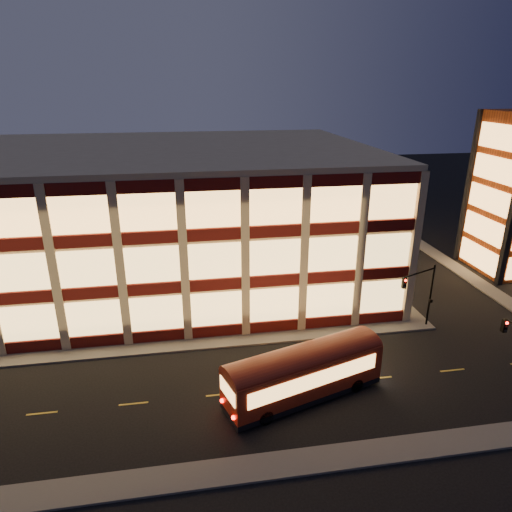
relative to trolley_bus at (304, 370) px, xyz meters
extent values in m
plane|color=black|center=(-9.79, 7.09, -2.16)|extent=(200.00, 200.00, 0.00)
cube|color=#514F4C|center=(-12.79, 8.09, -2.08)|extent=(54.00, 2.00, 0.15)
cube|color=#514F4C|center=(13.21, 24.09, -2.08)|extent=(2.00, 30.00, 0.15)
cube|color=#514F4C|center=(24.21, 24.09, -2.08)|extent=(2.00, 30.00, 0.15)
cube|color=#514F4C|center=(-9.79, -5.91, -2.08)|extent=(100.00, 2.00, 0.15)
cube|color=tan|center=(-12.79, 24.09, 4.84)|extent=(50.00, 30.00, 14.00)
cube|color=tan|center=(-12.79, 24.09, 12.09)|extent=(50.40, 30.40, 0.50)
cube|color=#470C0A|center=(-12.79, 8.97, -1.51)|extent=(50.10, 0.25, 1.00)
cube|color=#F9C068|center=(-12.79, 8.99, 0.59)|extent=(49.00, 0.20, 3.00)
cube|color=#470C0A|center=(12.33, 24.09, -1.51)|extent=(0.25, 30.10, 1.00)
cube|color=#F9C068|center=(12.31, 24.09, 0.59)|extent=(0.20, 29.00, 3.00)
cube|color=#470C0A|center=(-12.79, 8.97, 2.89)|extent=(50.10, 0.25, 1.00)
cube|color=#F9C068|center=(-12.79, 8.99, 4.99)|extent=(49.00, 0.20, 3.00)
cube|color=#470C0A|center=(12.33, 24.09, 2.89)|extent=(0.25, 30.10, 1.00)
cube|color=#F9C068|center=(12.31, 24.09, 4.99)|extent=(0.20, 29.00, 3.00)
cube|color=#470C0A|center=(-12.79, 8.97, 7.29)|extent=(50.10, 0.25, 1.00)
cube|color=#F9C068|center=(-12.79, 8.99, 9.39)|extent=(49.00, 0.20, 3.00)
cube|color=#470C0A|center=(12.33, 24.09, 7.29)|extent=(0.25, 30.10, 1.00)
cube|color=#F9C068|center=(12.31, 24.09, 9.39)|extent=(0.20, 29.00, 3.00)
cube|color=black|center=(26.21, 23.09, 6.84)|extent=(0.60, 0.60, 18.00)
cube|color=#FCAF58|center=(26.13, 19.09, -0.36)|extent=(0.16, 6.60, 2.60)
cube|color=#FCAF58|center=(26.13, 19.09, 3.04)|extent=(0.16, 6.60, 2.60)
cube|color=#FCAF58|center=(26.13, 19.09, 6.44)|extent=(0.16, 6.60, 2.60)
cube|color=#FCAF58|center=(26.13, 19.09, 9.84)|extent=(0.16, 6.60, 2.60)
cube|color=#FCAF58|center=(26.13, 19.09, 13.24)|extent=(0.16, 6.60, 2.60)
cylinder|color=black|center=(13.71, 7.89, 0.84)|extent=(0.18, 0.18, 6.00)
cylinder|color=black|center=(11.96, 7.14, 3.54)|extent=(3.56, 1.63, 0.14)
cube|color=black|center=(10.21, 6.39, 3.04)|extent=(0.32, 0.32, 0.95)
sphere|color=#FF0C05|center=(10.21, 6.21, 3.34)|extent=(0.20, 0.20, 0.20)
cube|color=black|center=(13.71, 7.69, 0.44)|extent=(0.25, 0.18, 0.28)
cube|color=black|center=(13.71, -1.41, 3.04)|extent=(0.32, 0.32, 0.95)
sphere|color=#FF0C05|center=(13.71, -1.59, 3.34)|extent=(0.20, 0.20, 0.20)
cube|color=maroon|center=(0.00, 0.00, -0.20)|extent=(11.82, 6.23, 2.64)
cube|color=black|center=(0.00, 0.00, -1.76)|extent=(11.82, 6.23, 0.40)
cylinder|color=black|center=(-3.12, -2.32, -1.64)|extent=(1.09, 0.64, 1.03)
cylinder|color=black|center=(-3.89, 0.09, -1.64)|extent=(1.09, 0.64, 1.03)
cylinder|color=black|center=(3.89, -0.09, -1.64)|extent=(1.09, 0.64, 1.03)
cylinder|color=black|center=(3.12, 2.32, -1.64)|extent=(1.09, 0.64, 1.03)
cube|color=#FCAF58|center=(0.45, -1.40, 0.14)|extent=(9.65, 3.13, 1.15)
cube|color=#FCAF58|center=(-0.45, 1.40, 0.14)|extent=(9.65, 3.13, 1.15)
camera|label=1|loc=(-7.63, -25.76, 18.67)|focal=32.00mm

